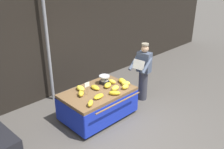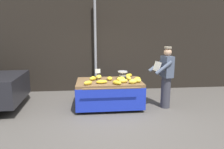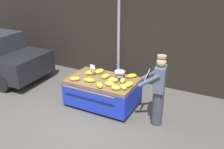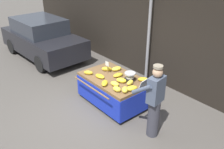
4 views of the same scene
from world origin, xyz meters
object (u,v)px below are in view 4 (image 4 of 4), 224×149
Objects in this scene: banana_bunch_7 at (125,90)px; banana_bunch_8 at (121,80)px; banana_cart at (114,84)px; banana_bunch_10 at (100,76)px; vendor_person at (154,101)px; banana_bunch_2 at (130,83)px; price_sign at (107,65)px; banana_bunch_6 at (143,79)px; banana_bunch_3 at (132,88)px; banana_bunch_0 at (88,73)px; banana_bunch_5 at (105,83)px; banana_bunch_11 at (115,84)px; banana_bunch_12 at (118,75)px; banana_bunch_9 at (107,69)px; banana_bunch_1 at (117,69)px; parked_car at (42,38)px; street_pole at (149,32)px; banana_bunch_4 at (117,89)px.

banana_bunch_8 is at bearing 148.41° from banana_bunch_7.
banana_bunch_10 reaches higher than banana_cart.
banana_bunch_2 is at bearing 165.71° from vendor_person.
banana_bunch_10 is (0.09, -0.32, -0.20)m from price_sign.
banana_bunch_3 is at bearing -75.23° from banana_bunch_6.
banana_bunch_0 is 0.75m from banana_bunch_5.
banana_bunch_12 is (-0.33, 0.39, -0.01)m from banana_bunch_11.
banana_bunch_9 is at bearing 161.78° from banana_bunch_7.
parked_car is at bearing -175.55° from banana_bunch_1.
banana_bunch_8 is 4.70m from parked_car.
banana_bunch_2 is 0.90× the size of banana_bunch_8.
banana_bunch_2 is at bearing 6.07° from banana_cart.
banana_bunch_6 is 0.73m from banana_bunch_7.
banana_bunch_7 is 0.78× the size of banana_bunch_10.
price_sign is 1.48× the size of banana_bunch_7.
banana_bunch_9 is 0.93× the size of banana_bunch_10.
price_sign is at bearing -89.09° from street_pole.
banana_bunch_0 is 0.80m from banana_bunch_1.
banana_bunch_9 reaches higher than banana_bunch_2.
banana_bunch_1 is at bearing 157.38° from banana_bunch_3.
banana_bunch_4 is at bearing -167.97° from vendor_person.
price_sign is 1.14× the size of banana_bunch_10.
street_pole reaches higher than banana_bunch_2.
banana_bunch_1 reaches higher than banana_bunch_12.
banana_bunch_6 is at bearing 77.42° from banana_bunch_2.
banana_cart is 0.51m from banana_bunch_1.
banana_bunch_6 is 1.02× the size of banana_bunch_9.
banana_bunch_0 is 0.89× the size of banana_bunch_5.
banana_bunch_11 is 0.14× the size of vendor_person.
parked_car is (-3.79, 0.43, -0.07)m from banana_bunch_0.
banana_cart is 0.76m from banana_bunch_4.
street_pole is 13.94× the size of banana_bunch_2.
banana_bunch_2 is 0.80× the size of banana_bunch_3.
parked_car reaches higher than banana_bunch_3.
banana_cart is 0.27m from banana_bunch_12.
street_pole reaches higher than banana_bunch_1.
banana_bunch_7 is at bearing 5.78° from banana_bunch_0.
banana_bunch_2 is (0.87, 0.04, -0.19)m from price_sign.
vendor_person is (1.56, -0.20, 0.31)m from banana_cart.
banana_bunch_3 is at bearing -10.23° from banana_bunch_8.
vendor_person reaches higher than banana_bunch_0.
price_sign is at bearing -177.62° from banana_bunch_2.
banana_bunch_9 is at bearing 1.33° from parked_car.
banana_bunch_11 is (0.58, 0.02, 0.01)m from banana_bunch_10.
banana_bunch_5 is at bearing -69.42° from banana_cart.
banana_bunch_4 is (0.59, -0.40, 0.26)m from banana_cart.
vendor_person is (1.24, -0.17, 0.06)m from banana_bunch_8.
price_sign is at bearing 135.88° from banana_bunch_5.
banana_bunch_12 is at bearing -34.64° from banana_bunch_1.
banana_bunch_2 is at bearing -102.58° from banana_bunch_6.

